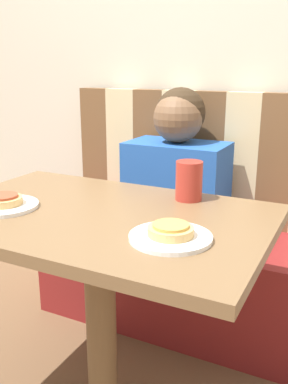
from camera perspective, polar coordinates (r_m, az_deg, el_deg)
wall_back at (r=2.07m, az=8.03°, el=20.35°), size 7.00×0.05×2.60m
booth_seat at (r=2.02m, az=4.09°, el=-10.86°), size 1.22×0.47×0.45m
booth_backrest at (r=2.03m, az=6.61°, el=4.88°), size 1.22×0.06×0.59m
dining_table at (r=1.34m, az=-6.09°, el=-6.61°), size 1.03×0.67×0.73m
person at (r=1.85m, az=4.46°, el=3.58°), size 0.42×0.26×0.62m
plate_left at (r=1.41m, az=-18.22°, el=-1.78°), size 0.21×0.21×0.01m
plate_right at (r=1.10m, az=3.56°, el=-6.04°), size 0.21×0.21×0.01m
pizza_left at (r=1.40m, az=-18.29°, el=-1.01°), size 0.12×0.12×0.03m
pizza_right at (r=1.09m, az=3.58°, el=-5.09°), size 0.12×0.12×0.03m
drinking_cup at (r=1.41m, az=6.02°, el=1.51°), size 0.09×0.09×0.13m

